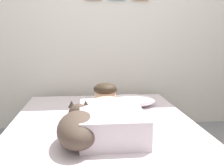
{
  "coord_description": "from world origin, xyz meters",
  "views": [
    {
      "loc": [
        -0.38,
        -1.79,
        1.06
      ],
      "look_at": [
        -0.14,
        0.56,
        0.65
      ],
      "focal_mm": 44.14,
      "sensor_mm": 36.0,
      "label": 1
    }
  ],
  "objects_px": {
    "dog": "(78,127)",
    "cell_phone": "(71,135)",
    "coffee_cup": "(121,102)",
    "bed": "(103,147)",
    "pillow": "(129,101)",
    "person_lying": "(109,114)"
  },
  "relations": [
    {
      "from": "person_lying",
      "to": "dog",
      "type": "relative_size",
      "value": 1.6
    },
    {
      "from": "pillow",
      "to": "dog",
      "type": "distance_m",
      "value": 0.98
    },
    {
      "from": "pillow",
      "to": "coffee_cup",
      "type": "bearing_deg",
      "value": 163.18
    },
    {
      "from": "pillow",
      "to": "cell_phone",
      "type": "relative_size",
      "value": 3.71
    },
    {
      "from": "person_lying",
      "to": "pillow",
      "type": "bearing_deg",
      "value": 67.86
    },
    {
      "from": "bed",
      "to": "dog",
      "type": "bearing_deg",
      "value": -115.43
    },
    {
      "from": "person_lying",
      "to": "dog",
      "type": "distance_m",
      "value": 0.34
    },
    {
      "from": "person_lying",
      "to": "coffee_cup",
      "type": "xyz_separation_m",
      "value": [
        0.17,
        0.62,
        -0.07
      ]
    },
    {
      "from": "dog",
      "to": "coffee_cup",
      "type": "bearing_deg",
      "value": 66.23
    },
    {
      "from": "dog",
      "to": "cell_phone",
      "type": "bearing_deg",
      "value": 112.9
    },
    {
      "from": "coffee_cup",
      "to": "cell_phone",
      "type": "bearing_deg",
      "value": -120.65
    },
    {
      "from": "pillow",
      "to": "cell_phone",
      "type": "bearing_deg",
      "value": -125.33
    },
    {
      "from": "person_lying",
      "to": "dog",
      "type": "height_order",
      "value": "person_lying"
    },
    {
      "from": "dog",
      "to": "cell_phone",
      "type": "xyz_separation_m",
      "value": [
        -0.06,
        0.13,
        -0.1
      ]
    },
    {
      "from": "bed",
      "to": "pillow",
      "type": "distance_m",
      "value": 0.61
    },
    {
      "from": "bed",
      "to": "pillow",
      "type": "xyz_separation_m",
      "value": [
        0.28,
        0.48,
        0.26
      ]
    },
    {
      "from": "cell_phone",
      "to": "coffee_cup",
      "type": "bearing_deg",
      "value": 59.35
    },
    {
      "from": "bed",
      "to": "coffee_cup",
      "type": "height_order",
      "value": "coffee_cup"
    },
    {
      "from": "pillow",
      "to": "bed",
      "type": "bearing_deg",
      "value": -120.21
    },
    {
      "from": "dog",
      "to": "cell_phone",
      "type": "distance_m",
      "value": 0.17
    },
    {
      "from": "pillow",
      "to": "cell_phone",
      "type": "height_order",
      "value": "pillow"
    },
    {
      "from": "bed",
      "to": "person_lying",
      "type": "distance_m",
      "value": 0.33
    }
  ]
}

